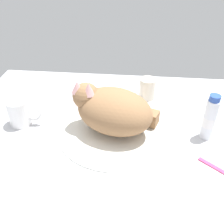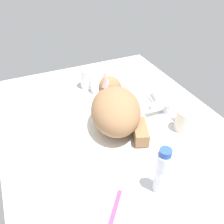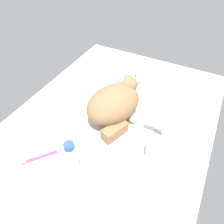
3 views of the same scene
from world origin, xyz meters
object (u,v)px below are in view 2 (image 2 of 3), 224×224
(cat, at_px, (116,108))
(toothbrush, at_px, (113,214))
(soap_bar, at_px, (158,95))
(toothpaste_bottle, at_px, (161,172))
(coffee_mug, at_px, (88,78))
(faucet, at_px, (165,108))
(rinse_cup, at_px, (184,120))

(cat, height_order, toothbrush, cat)
(soap_bar, height_order, toothpaste_bottle, toothpaste_bottle)
(cat, xyz_separation_m, toothbrush, (0.33, -0.16, -0.08))
(cat, height_order, coffee_mug, cat)
(coffee_mug, distance_m, toothbrush, 0.66)
(faucet, height_order, coffee_mug, coffee_mug)
(toothpaste_bottle, relative_size, toothbrush, 1.40)
(toothbrush, bearing_deg, soap_bar, 135.75)
(toothpaste_bottle, bearing_deg, cat, 178.48)
(cat, height_order, toothpaste_bottle, cat)
(faucet, bearing_deg, rinse_cup, 1.85)
(cat, relative_size, rinse_cup, 3.58)
(faucet, relative_size, soap_bar, 2.10)
(coffee_mug, relative_size, rinse_cup, 1.39)
(faucet, xyz_separation_m, rinse_cup, (0.11, 0.00, 0.01))
(rinse_cup, distance_m, toothpaste_bottle, 0.30)
(cat, xyz_separation_m, soap_bar, (-0.09, 0.24, -0.06))
(cat, bearing_deg, toothbrush, -25.96)
(coffee_mug, height_order, soap_bar, coffee_mug)
(toothpaste_bottle, distance_m, toothbrush, 0.17)
(rinse_cup, xyz_separation_m, toothpaste_bottle, (0.19, -0.23, 0.03))
(coffee_mug, bearing_deg, soap_bar, 46.02)
(cat, bearing_deg, soap_bar, 109.42)
(coffee_mug, bearing_deg, rinse_cup, 26.32)
(faucet, bearing_deg, soap_bar, 164.22)
(coffee_mug, distance_m, rinse_cup, 0.48)
(faucet, height_order, soap_bar, faucet)
(faucet, bearing_deg, coffee_mug, -146.86)
(cat, distance_m, soap_bar, 0.26)
(rinse_cup, bearing_deg, toothbrush, -61.21)
(faucet, distance_m, toothpaste_bottle, 0.37)
(toothpaste_bottle, bearing_deg, coffee_mug, 178.75)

